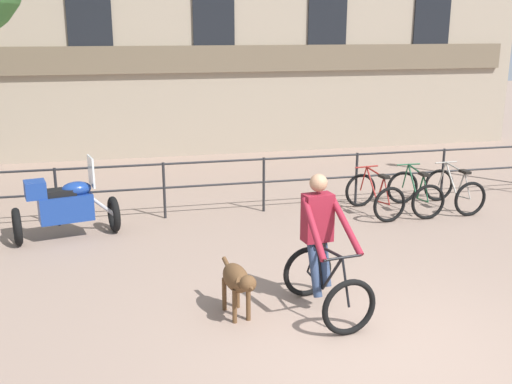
{
  "coord_description": "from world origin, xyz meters",
  "views": [
    {
      "loc": [
        -2.66,
        -5.44,
        3.39
      ],
      "look_at": [
        -0.7,
        2.86,
        1.05
      ],
      "focal_mm": 42.0,
      "sensor_mm": 36.0,
      "label": 1
    }
  ],
  "objects_px": {
    "dog": "(238,280)",
    "parked_bicycle_near_lamp": "(375,196)",
    "parked_motorcycle": "(65,206)",
    "parked_bicycle_mid_left": "(415,193)",
    "parked_bicycle_mid_right": "(454,190)",
    "cyclist_with_bike": "(323,252)"
  },
  "relations": [
    {
      "from": "dog",
      "to": "parked_bicycle_near_lamp",
      "type": "relative_size",
      "value": 0.83
    },
    {
      "from": "parked_motorcycle",
      "to": "parked_bicycle_mid_left",
      "type": "relative_size",
      "value": 1.58
    },
    {
      "from": "parked_bicycle_mid_left",
      "to": "parked_bicycle_mid_right",
      "type": "bearing_deg",
      "value": -179.09
    },
    {
      "from": "parked_bicycle_near_lamp",
      "to": "cyclist_with_bike",
      "type": "bearing_deg",
      "value": 50.64
    },
    {
      "from": "dog",
      "to": "parked_bicycle_mid_left",
      "type": "relative_size",
      "value": 0.88
    },
    {
      "from": "cyclist_with_bike",
      "to": "parked_bicycle_mid_right",
      "type": "bearing_deg",
      "value": 34.68
    },
    {
      "from": "parked_motorcycle",
      "to": "parked_bicycle_mid_left",
      "type": "bearing_deg",
      "value": -101.42
    },
    {
      "from": "cyclist_with_bike",
      "to": "parked_bicycle_mid_right",
      "type": "distance_m",
      "value": 5.3
    },
    {
      "from": "parked_bicycle_near_lamp",
      "to": "parked_bicycle_mid_left",
      "type": "distance_m",
      "value": 0.83
    },
    {
      "from": "cyclist_with_bike",
      "to": "parked_bicycle_near_lamp",
      "type": "bearing_deg",
      "value": 49.92
    },
    {
      "from": "parked_bicycle_near_lamp",
      "to": "parked_bicycle_mid_right",
      "type": "distance_m",
      "value": 1.66
    },
    {
      "from": "cyclist_with_bike",
      "to": "parked_bicycle_mid_right",
      "type": "relative_size",
      "value": 1.49
    },
    {
      "from": "parked_bicycle_near_lamp",
      "to": "parked_bicycle_mid_right",
      "type": "xyz_separation_m",
      "value": [
        1.66,
        -0.0,
        -0.0
      ]
    },
    {
      "from": "parked_bicycle_near_lamp",
      "to": "parked_bicycle_mid_left",
      "type": "bearing_deg",
      "value": 173.52
    },
    {
      "from": "cyclist_with_bike",
      "to": "parked_bicycle_mid_left",
      "type": "distance_m",
      "value": 4.72
    },
    {
      "from": "parked_bicycle_near_lamp",
      "to": "parked_bicycle_mid_left",
      "type": "height_order",
      "value": "same"
    },
    {
      "from": "cyclist_with_bike",
      "to": "parked_bicycle_mid_left",
      "type": "xyz_separation_m",
      "value": [
        3.11,
        3.53,
        -0.41
      ]
    },
    {
      "from": "parked_bicycle_near_lamp",
      "to": "parked_bicycle_mid_left",
      "type": "relative_size",
      "value": 1.05
    },
    {
      "from": "parked_bicycle_near_lamp",
      "to": "parked_bicycle_mid_right",
      "type": "height_order",
      "value": "same"
    },
    {
      "from": "parked_bicycle_mid_left",
      "to": "parked_bicycle_mid_right",
      "type": "xyz_separation_m",
      "value": [
        0.83,
        0.0,
        0.0
      ]
    },
    {
      "from": "cyclist_with_bike",
      "to": "parked_bicycle_near_lamp",
      "type": "xyz_separation_m",
      "value": [
        2.28,
        3.53,
        -0.41
      ]
    },
    {
      "from": "parked_bicycle_mid_right",
      "to": "parked_bicycle_near_lamp",
      "type": "bearing_deg",
      "value": -2.53
    }
  ]
}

